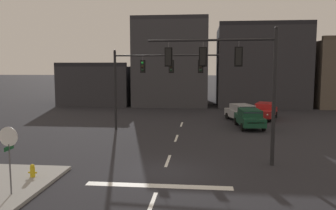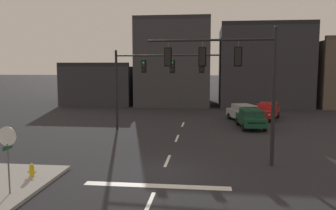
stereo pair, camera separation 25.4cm
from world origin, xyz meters
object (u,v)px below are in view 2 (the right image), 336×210
object	(u,v)px
stop_sign	(7,144)
car_lot_middle	(243,112)
signal_mast_near_side	(233,71)
fire_hydrant	(32,173)
car_lot_nearside	(251,118)
car_lot_farside	(267,111)
signal_mast_far_side	(150,74)

from	to	relation	value
stop_sign	car_lot_middle	bearing A→B (deg)	61.23
signal_mast_near_side	fire_hydrant	world-z (taller)	signal_mast_near_side
stop_sign	car_lot_nearside	xyz separation A→B (m)	(11.38, 16.70, -1.29)
car_lot_nearside	car_lot_middle	distance (m)	3.57
signal_mast_near_side	car_lot_farside	size ratio (longest dim) A/B	1.51
car_lot_farside	fire_hydrant	bearing A→B (deg)	-124.90
signal_mast_far_side	stop_sign	bearing A→B (deg)	-102.02
car_lot_middle	fire_hydrant	distance (m)	21.41
signal_mast_far_side	car_lot_nearside	size ratio (longest dim) A/B	1.84
car_lot_nearside	car_lot_middle	world-z (taller)	same
car_lot_middle	car_lot_nearside	bearing A→B (deg)	-85.93
signal_mast_near_side	signal_mast_far_side	distance (m)	10.65
signal_mast_near_side	car_lot_middle	bearing A→B (deg)	81.67
signal_mast_near_side	car_lot_farside	world-z (taller)	signal_mast_near_side
car_lot_middle	fire_hydrant	bearing A→B (deg)	-121.98
signal_mast_far_side	stop_sign	world-z (taller)	signal_mast_far_side
signal_mast_near_side	stop_sign	distance (m)	11.07
car_lot_nearside	car_lot_farside	size ratio (longest dim) A/B	0.96
signal_mast_near_side	stop_sign	bearing A→B (deg)	-147.16
stop_sign	car_lot_middle	distance (m)	23.14
signal_mast_near_side	signal_mast_far_side	xyz separation A→B (m)	(-5.88, 8.88, -0.32)
fire_hydrant	car_lot_nearside	bearing A→B (deg)	51.54
car_lot_nearside	car_lot_farside	distance (m)	5.62
stop_sign	car_lot_farside	world-z (taller)	stop_sign
signal_mast_near_side	fire_hydrant	size ratio (longest dim) A/B	9.56
signal_mast_far_side	car_lot_farside	bearing A→B (deg)	34.48
signal_mast_near_side	car_lot_farside	bearing A→B (deg)	74.11
car_lot_nearside	fire_hydrant	size ratio (longest dim) A/B	6.09
signal_mast_far_side	stop_sign	xyz separation A→B (m)	(-3.13, -14.69, -2.45)
stop_sign	fire_hydrant	xyz separation A→B (m)	(-0.21, 2.10, -1.82)
car_lot_nearside	signal_mast_far_side	bearing A→B (deg)	-166.34
car_lot_nearside	fire_hydrant	distance (m)	18.64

